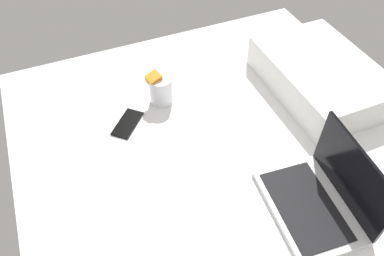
{
  "coord_description": "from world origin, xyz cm",
  "views": [
    {
      "loc": [
        56.39,
        -43.63,
        120.16
      ],
      "look_at": [
        -25.61,
        -9.1,
        24.0
      ],
      "focal_mm": 35.61,
      "sensor_mm": 36.0,
      "label": 1
    }
  ],
  "objects_px": {
    "laptop": "(320,198)",
    "snack_cup": "(161,89)",
    "cell_phone": "(128,124)",
    "pillow": "(320,76)"
  },
  "relations": [
    {
      "from": "laptop",
      "to": "cell_phone",
      "type": "xyz_separation_m",
      "value": [
        -0.56,
        -0.44,
        -0.04
      ]
    },
    {
      "from": "pillow",
      "to": "laptop",
      "type": "bearing_deg",
      "value": -35.16
    },
    {
      "from": "cell_phone",
      "to": "pillow",
      "type": "distance_m",
      "value": 0.77
    },
    {
      "from": "laptop",
      "to": "pillow",
      "type": "relative_size",
      "value": 0.67
    },
    {
      "from": "laptop",
      "to": "snack_cup",
      "type": "bearing_deg",
      "value": -150.69
    },
    {
      "from": "cell_phone",
      "to": "pillow",
      "type": "xyz_separation_m",
      "value": [
        0.1,
        0.76,
        0.06
      ]
    },
    {
      "from": "cell_phone",
      "to": "pillow",
      "type": "bearing_deg",
      "value": -145.37
    },
    {
      "from": "laptop",
      "to": "cell_phone",
      "type": "height_order",
      "value": "laptop"
    },
    {
      "from": "snack_cup",
      "to": "pillow",
      "type": "bearing_deg",
      "value": 73.58
    },
    {
      "from": "snack_cup",
      "to": "cell_phone",
      "type": "bearing_deg",
      "value": -65.21
    }
  ]
}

